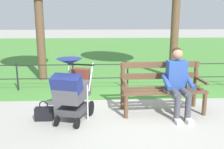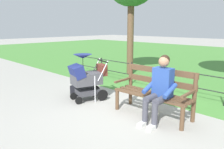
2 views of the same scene
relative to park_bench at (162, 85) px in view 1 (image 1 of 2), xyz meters
name	(u,v)px [view 1 (image 1 of 2)]	position (x,y,z in m)	size (l,w,h in m)	color
ground_plane	(136,113)	(0.51, 0.12, -0.53)	(60.00, 60.00, 0.00)	#9E9B93
grass_lawn	(113,51)	(0.51, -8.68, -0.52)	(40.00, 16.00, 0.01)	#478438
park_bench	(162,85)	(0.00, 0.00, 0.00)	(1.62, 0.67, 0.96)	brown
person_on_bench	(178,80)	(-0.25, 0.22, 0.15)	(0.55, 0.74, 1.28)	#42424C
stroller	(72,89)	(1.69, 0.44, 0.07)	(0.72, 0.98, 1.15)	black
handbag	(44,113)	(2.22, 0.39, -0.40)	(0.32, 0.14, 0.37)	black
park_fence	(139,73)	(0.22, -1.53, -0.10)	(8.35, 0.04, 0.70)	black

